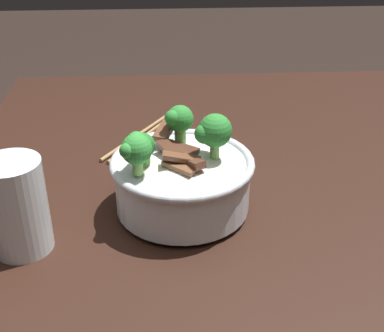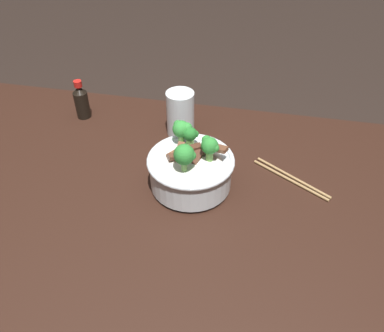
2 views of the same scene
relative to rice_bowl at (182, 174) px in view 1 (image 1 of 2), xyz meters
name	(u,v)px [view 1 (image 1 of 2)]	position (x,y,z in m)	size (l,w,h in m)	color
dining_table	(247,326)	(-0.13, -0.08, -0.17)	(1.45, 0.93, 0.78)	black
rice_bowl	(182,174)	(0.00, 0.00, 0.00)	(0.21, 0.21, 0.16)	silver
drinking_glass	(18,212)	(-0.07, 0.21, -0.01)	(0.08, 0.08, 0.13)	white
chopsticks_pair	(139,138)	(0.24, 0.07, -0.06)	(0.19, 0.13, 0.01)	#9E7A4C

